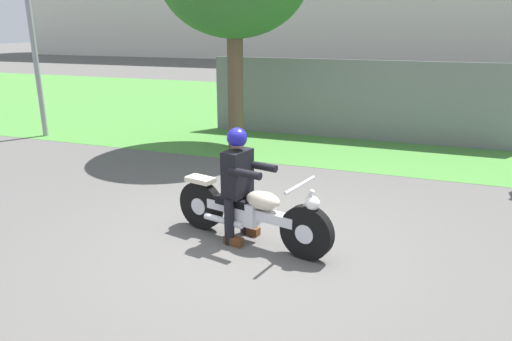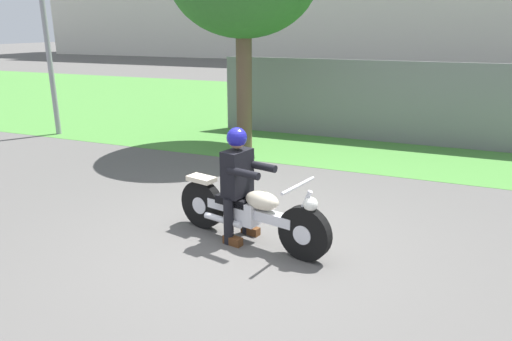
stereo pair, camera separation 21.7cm
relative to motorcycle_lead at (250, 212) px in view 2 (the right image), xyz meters
The scene contains 5 objects.
ground 0.39m from the motorcycle_lead, 108.75° to the right, with size 120.00×120.00×0.00m, color #565451.
grass_verge 9.31m from the motorcycle_lead, 90.13° to the left, with size 60.00×12.00×0.01m, color #478438.
motorcycle_lead is the anchor object (origin of this frame).
rider_lead 0.46m from the motorcycle_lead, 166.03° to the left, with size 0.62×0.54×1.40m.
fence_segment 5.93m from the motorcycle_lead, 86.38° to the left, with size 7.00×0.06×1.80m, color slate.
Camera 2 is at (2.05, -4.66, 2.51)m, focal length 32.60 mm.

